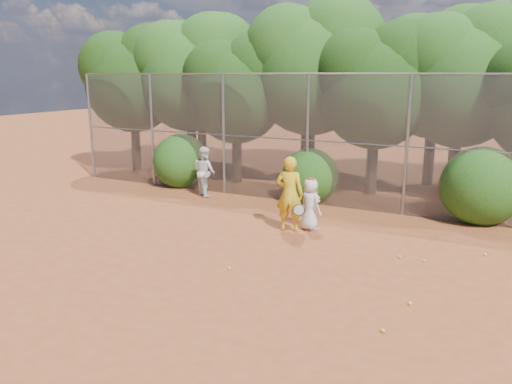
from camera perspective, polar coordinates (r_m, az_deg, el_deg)
The scene contains 23 objects.
ground at distance 10.34m, azimuth -1.36°, elevation -9.41°, with size 80.00×80.00×0.00m, color brown.
fence_back at distance 15.24m, azimuth 9.00°, elevation 5.86°, with size 20.05×0.09×4.03m.
tree_0 at distance 21.57m, azimuth -13.79°, elevation 12.81°, with size 4.38×3.81×6.00m.
tree_1 at distance 20.45m, azimuth -7.39°, elevation 13.71°, with size 4.64×4.03×6.35m.
tree_2 at distance 18.55m, azimuth -2.07°, elevation 12.07°, with size 3.99×3.47×5.47m.
tree_3 at distance 18.41m, azimuth 6.58°, elevation 14.51°, with size 4.89×4.26×6.70m.
tree_4 at distance 17.09m, azimuth 13.80°, elevation 12.18°, with size 4.19×3.64×5.73m.
tree_5 at distance 17.49m, azimuth 22.68°, elevation 12.52°, with size 4.51×3.92×6.17m.
tree_9 at distance 22.92m, azimuth -6.20°, elevation 14.13°, with size 4.83×4.20×6.62m.
tree_10 at distance 20.83m, azimuth 6.14°, elevation 15.01°, with size 5.15×4.48×7.06m.
tree_11 at distance 19.19m, azimuth 20.09°, elevation 13.07°, with size 4.64×4.03×6.35m.
bush_0 at distance 18.32m, azimuth -8.60°, elevation 3.79°, with size 2.00×2.00×2.00m, color #1D4912.
bush_1 at distance 16.00m, azimuth 6.19°, elevation 2.11°, with size 1.80×1.80×1.80m, color #1D4912.
bush_2 at distance 14.98m, azimuth 24.37°, elevation 0.99°, with size 2.20×2.20×2.20m, color #1D4912.
player_yellow at distance 12.87m, azimuth 3.86°, elevation -0.23°, with size 0.91×0.61×1.97m.
player_teen at distance 13.07m, azimuth 6.23°, elevation -1.35°, with size 0.80×0.70×1.40m.
player_white at distance 16.73m, azimuth -5.88°, elevation 2.36°, with size 1.00×0.92×1.66m.
ball_0 at distance 11.63m, azimuth 16.09°, elevation -7.13°, with size 0.07×0.07×0.07m, color #B5D927.
ball_1 at distance 11.55m, azimuth 18.68°, elevation -7.46°, with size 0.07×0.07×0.07m, color #B5D927.
ball_2 at distance 8.45m, azimuth 14.31°, elevation -15.10°, with size 0.07×0.07×0.07m, color #B5D927.
ball_3 at distance 9.47m, azimuth 17.19°, elevation -12.05°, with size 0.07×0.07×0.07m, color #B5D927.
ball_4 at distance 10.58m, azimuth -3.08°, elevation -8.69°, with size 0.07×0.07×0.07m, color #B5D927.
ball_5 at distance 12.43m, azimuth 24.72°, elevation -6.53°, with size 0.07×0.07×0.07m, color #B5D927.
Camera 1 is at (4.54, -8.38, 4.00)m, focal length 35.00 mm.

